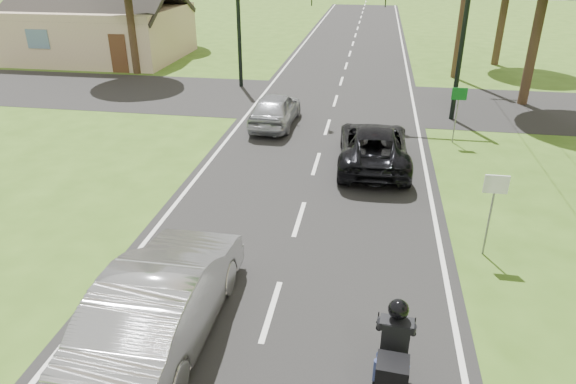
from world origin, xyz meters
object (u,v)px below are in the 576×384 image
object	(u,v)px
dark_suv	(374,146)
silver_suv	(275,109)
silver_sedan	(165,299)
motorcycle_rider	(392,366)
sign_green	(458,102)
traffic_signal	(418,18)
sign_white	(494,196)

from	to	relation	value
dark_suv	silver_suv	size ratio (longest dim) A/B	1.22
silver_suv	silver_sedan	bearing A→B (deg)	93.05
motorcycle_rider	silver_sedan	distance (m)	4.32
sign_green	motorcycle_rider	bearing A→B (deg)	-101.03
sign_green	traffic_signal	bearing A→B (deg)	117.38
silver_suv	sign_green	size ratio (longest dim) A/B	1.92
motorcycle_rider	sign_green	xyz separation A→B (m)	(2.53, 12.96, 0.80)
motorcycle_rider	silver_suv	bearing A→B (deg)	112.59
silver_suv	sign_white	xyz separation A→B (m)	(6.87, -8.90, 0.89)
sign_green	silver_sedan	bearing A→B (deg)	-119.34
traffic_signal	sign_green	bearing A→B (deg)	-62.62
silver_suv	sign_white	distance (m)	11.28
silver_suv	traffic_signal	distance (m)	6.83
silver_sedan	silver_suv	xyz separation A→B (m)	(-0.34, 12.88, -0.14)
silver_sedan	sign_green	size ratio (longest dim) A/B	2.38
motorcycle_rider	traffic_signal	bearing A→B (deg)	90.97
motorcycle_rider	silver_sedan	xyz separation A→B (m)	(-4.21, 0.98, 0.04)
silver_suv	sign_green	world-z (taller)	sign_green
dark_suv	silver_suv	bearing A→B (deg)	-43.67
dark_suv	silver_sedan	world-z (taller)	silver_sedan
sign_white	sign_green	xyz separation A→B (m)	(0.20, 8.00, 0.00)
motorcycle_rider	sign_green	distance (m)	13.22
motorcycle_rider	traffic_signal	distance (m)	16.35
motorcycle_rider	dark_suv	bearing A→B (deg)	97.01
dark_suv	silver_sedan	size ratio (longest dim) A/B	0.98
dark_suv	sign_white	size ratio (longest dim) A/B	2.34
sign_white	motorcycle_rider	bearing A→B (deg)	-115.14
silver_sedan	silver_suv	world-z (taller)	silver_sedan
motorcycle_rider	silver_suv	xyz separation A→B (m)	(-4.55, 13.85, -0.09)
motorcycle_rider	sign_white	world-z (taller)	sign_white
silver_sedan	silver_suv	distance (m)	12.88
dark_suv	silver_suv	distance (m)	5.46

